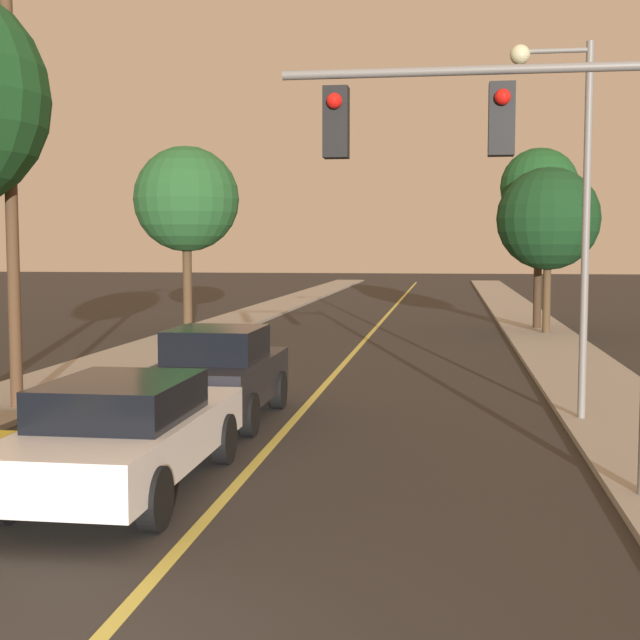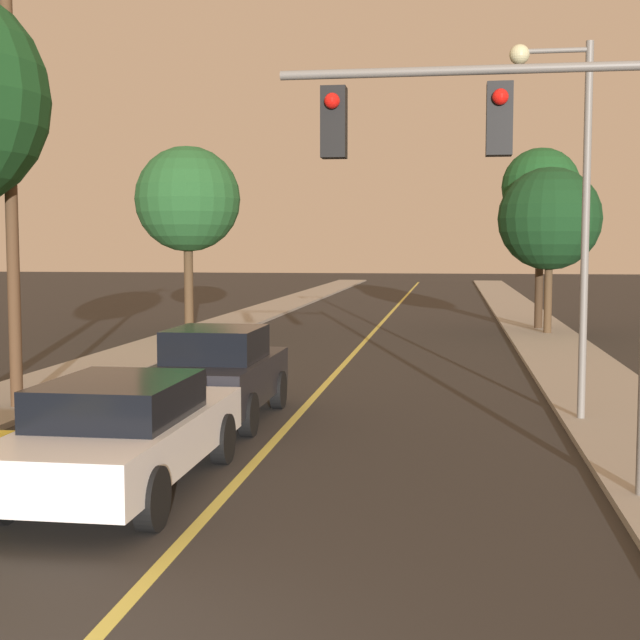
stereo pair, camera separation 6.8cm
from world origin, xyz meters
The scene contains 11 objects.
road_surface centered at (0.00, 36.00, 0.01)m, with size 9.79×80.00×0.01m.
sidewalk_left centered at (-6.15, 36.00, 0.06)m, with size 2.50×80.00×0.12m.
sidewalk_right centered at (6.15, 36.00, 0.06)m, with size 2.50×80.00×0.12m.
car_near_lane_front centered at (-1.37, 4.93, 0.80)m, with size 2.04×5.12×1.52m.
car_near_lane_second centered at (-1.37, 9.76, 0.89)m, with size 1.95×4.27×1.75m.
traffic_signal_mast centered at (3.73, 5.32, 4.11)m, with size 4.71×0.42×5.56m.
streetlamp_right centered at (4.91, 10.40, 4.43)m, with size 1.46×0.36×6.72m.
utility_pole_left centered at (-5.50, 10.02, 4.61)m, with size 1.60×0.24×8.66m.
tree_left_far centered at (-6.55, 25.11, 4.91)m, with size 3.78×3.78×6.70m.
tree_right_near centered at (6.34, 26.71, 4.21)m, with size 3.67×3.67×5.94m.
tree_right_far centered at (6.19, 28.59, 5.42)m, with size 2.93×2.93×6.81m.
Camera 2 is at (2.88, -6.13, 3.24)m, focal length 50.00 mm.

